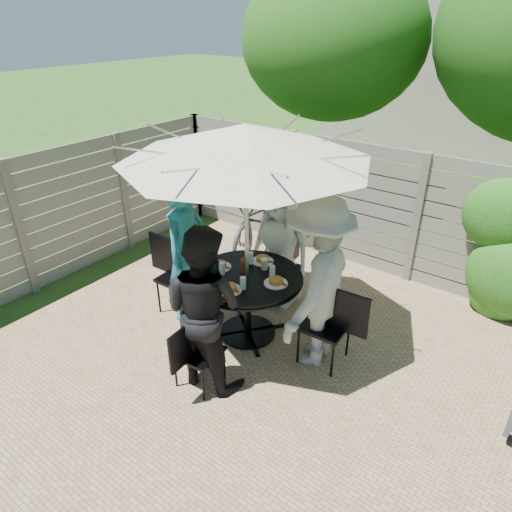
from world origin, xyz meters
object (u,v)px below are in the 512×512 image
Objects in this scene: chair_back at (284,279)px; syrup_jug at (245,266)px; plate_left at (220,266)px; person_left at (187,252)px; chair_right at (325,340)px; plate_right at (276,282)px; coffee_cup at (264,264)px; glass_left at (222,268)px; patio_table at (247,294)px; person_front at (203,308)px; chair_left at (181,291)px; plate_front at (230,289)px; person_back at (281,247)px; chair_front at (199,365)px; glass_back at (251,258)px; bicycle at (260,219)px; glass_front at (243,283)px; person_right at (317,284)px; plate_back at (263,260)px; glass_right at (272,272)px; umbrella at (246,143)px.

syrup_jug is (0.05, -0.91, 0.63)m from chair_back.
syrup_jug is at bearing 16.66° from plate_left.
chair_right is at bearing -90.03° from person_left.
coffee_cup is (-0.29, 0.19, 0.04)m from plate_right.
plate_left is 0.15m from glass_left.
person_front is at bearing -82.80° from patio_table.
coffee_cup is at bearing -10.48° from chair_right.
chair_left is 1.23m from coffee_cup.
syrup_jug is (0.18, 0.18, 0.01)m from glass_left.
glass_left is at bearing 142.70° from plate_front.
chair_front is at bearing -90.02° from person_back.
glass_back is 0.40m from glass_left.
bicycle is (-1.36, 2.90, 0.24)m from chair_front.
patio_table is 0.89m from person_left.
person_back reaches higher than glass_front.
plate_back is (-0.87, 0.25, -0.12)m from person_right.
person_back is 0.85× the size of bicycle.
plate_front is (0.40, -0.31, 0.00)m from plate_left.
chair_back is 0.45× the size of bicycle.
chair_back is 1.09m from glass_right.
coffee_cup is (0.90, 0.33, -0.01)m from person_left.
umbrella reaches higher than plate_right.
person_left is 0.58m from glass_left.
patio_table is 1.00m from chair_left.
person_front reaches higher than coffee_cup.
glass_back is at bearing -70.30° from person_left.
coffee_cup is (0.07, 0.23, 0.30)m from patio_table.
umbrella reaches higher than person_back.
syrup_jug is at bearing -126.07° from coffee_cup.
chair_back is 0.49× the size of person_front.
person_right is (-0.14, -0.02, 0.66)m from chair_right.
chair_back is 6.04× the size of glass_back.
chair_front is 1.37m from chair_right.
umbrella is 2.92m from bicycle.
plate_right is 2.17× the size of coffee_cup.
umbrella is 1.71m from person_back.
umbrella is at bearing -172.80° from plate_right.
chair_back is 3.25× the size of plate_right.
person_back is at bearing 97.20° from plate_back.
plate_back is 1.62× the size of syrup_jug.
plate_back and plate_left have the same top height.
coffee_cup is at bearing -106.77° from person_right.
person_right is 1.20m from plate_left.
glass_left is 1.17× the size of coffee_cup.
person_left is 6.79× the size of plate_left.
chair_right is at bearing 7.15° from plate_left.
plate_back is 1.86× the size of glass_front.
plate_left is 0.53m from glass_front.
person_back is 6.14× the size of plate_right.
bicycle is (-1.49, 1.81, -0.39)m from glass_right.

